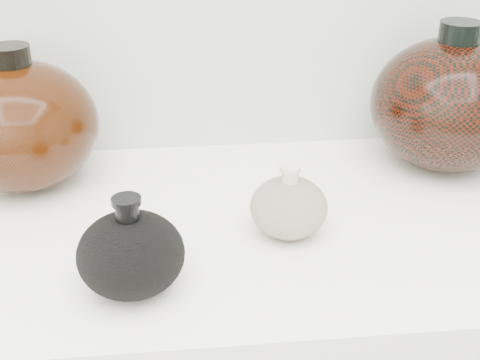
{
  "coord_description": "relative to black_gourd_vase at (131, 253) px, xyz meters",
  "views": [
    {
      "loc": [
        -0.06,
        0.17,
        1.36
      ],
      "look_at": [
        0.02,
        0.92,
        0.98
      ],
      "focal_mm": 50.0,
      "sensor_mm": 36.0,
      "label": 1
    }
  ],
  "objects": [
    {
      "name": "black_gourd_vase",
      "position": [
        0.0,
        0.0,
        0.0
      ],
      "size": [
        0.16,
        0.16,
        0.12
      ],
      "color": "black",
      "rests_on": "display_counter"
    },
    {
      "name": "cream_gourd_vase",
      "position": [
        0.2,
        0.1,
        -0.01
      ],
      "size": [
        0.13,
        0.13,
        0.1
      ],
      "color": "beige",
      "rests_on": "display_counter"
    },
    {
      "name": "left_round_pot",
      "position": [
        -0.16,
        0.28,
        0.05
      ],
      "size": [
        0.29,
        0.29,
        0.21
      ],
      "color": "black",
      "rests_on": "display_counter"
    },
    {
      "name": "right_round_pot",
      "position": [
        0.47,
        0.28,
        0.05
      ],
      "size": [
        0.28,
        0.28,
        0.23
      ],
      "color": "black",
      "rests_on": "display_counter"
    }
  ]
}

